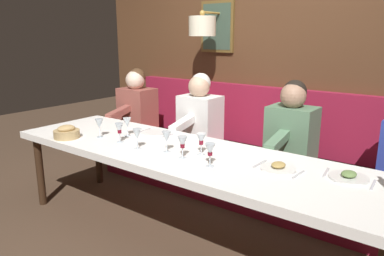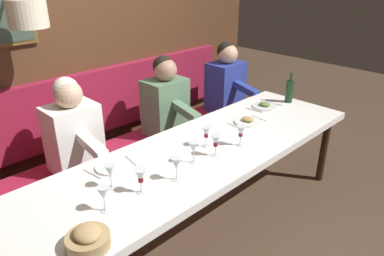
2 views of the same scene
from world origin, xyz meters
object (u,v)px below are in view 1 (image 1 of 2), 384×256
wine_glass_6 (210,150)px  wine_glass_7 (201,140)px  diner_near (291,129)px  wine_glass_1 (99,124)px  wine_glass_4 (182,143)px  dining_table (184,158)px  wine_glass_0 (137,135)px  wine_glass_5 (127,123)px  wine_glass_2 (119,129)px  bread_bowl (67,132)px  diner_far (137,105)px  diner_middle (200,115)px  wine_glass_3 (167,137)px

wine_glass_6 → wine_glass_7: bearing=48.7°
diner_near → wine_glass_6: size_ratio=4.82×
diner_near → wine_glass_1: bearing=127.1°
wine_glass_4 → wine_glass_7: 0.16m
dining_table → wine_glass_0: 0.41m
wine_glass_0 → wine_glass_5: same height
wine_glass_2 → bread_bowl: (-0.19, 0.47, -0.07)m
diner_far → wine_glass_4: bearing=-124.3°
diner_middle → wine_glass_6: size_ratio=4.82×
wine_glass_3 → wine_glass_6: (-0.07, -0.44, -0.00)m
dining_table → wine_glass_5: size_ratio=19.39×
diner_near → wine_glass_3: (-0.98, 0.59, 0.04)m
wine_glass_0 → wine_glass_4: (0.04, -0.42, -0.00)m
wine_glass_1 → wine_glass_6: 1.19m
wine_glass_1 → wine_glass_7: size_ratio=1.00×
diner_near → wine_glass_6: diner_near is taller
diner_far → wine_glass_5: bearing=-138.9°
dining_table → wine_glass_6: 0.43m
wine_glass_1 → wine_glass_6: size_ratio=1.00×
dining_table → wine_glass_3: wine_glass_3 is taller
wine_glass_0 → bread_bowl: wine_glass_0 is taller
bread_bowl → diner_near: bearing=-52.3°
wine_glass_6 → dining_table: bearing=65.3°
diner_near → wine_glass_2: size_ratio=4.82×
wine_glass_1 → wine_glass_3: bearing=-87.5°
wine_glass_7 → diner_middle: bearing=36.5°
diner_far → wine_glass_2: diner_far is taller
wine_glass_2 → wine_glass_3: 0.49m
dining_table → wine_glass_5: wine_glass_5 is taller
wine_glass_5 → wine_glass_6: bearing=-101.6°
dining_table → diner_near: bearing=-29.7°
wine_glass_3 → bread_bowl: bearing=102.9°
wine_glass_7 → bread_bowl: 1.25m
diner_near → wine_glass_6: (-1.05, 0.15, 0.04)m
wine_glass_3 → wine_glass_5: bearing=76.1°
wine_glass_7 → bread_bowl: bearing=105.2°
wine_glass_7 → wine_glass_1: bearing=98.1°
wine_glass_6 → wine_glass_7: (0.18, 0.20, -0.00)m
wine_glass_2 → wine_glass_3: (0.03, -0.49, 0.00)m
wine_glass_1 → wine_glass_2: bearing=-90.4°
diner_far → wine_glass_3: (-0.98, -1.31, 0.04)m
diner_near → wine_glass_1: 1.68m
wine_glass_1 → wine_glass_7: bearing=-81.9°
diner_middle → wine_glass_0: bearing=-171.2°
diner_far → wine_glass_6: bearing=-120.8°
diner_near → wine_glass_2: (-1.01, 1.08, 0.04)m
diner_near → bread_bowl: size_ratio=3.60×
diner_near → wine_glass_7: (-0.87, 0.35, 0.04)m
dining_table → wine_glass_4: wine_glass_4 is taller
dining_table → diner_far: (0.88, 1.40, 0.13)m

